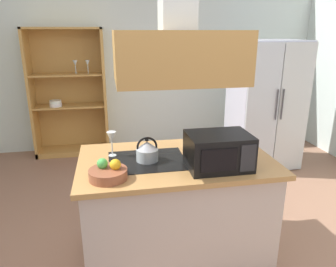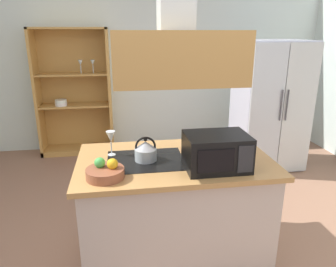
{
  "view_description": "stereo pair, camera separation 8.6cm",
  "coord_description": "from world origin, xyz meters",
  "px_view_note": "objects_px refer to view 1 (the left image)",
  "views": [
    {
      "loc": [
        -0.48,
        -2.24,
        1.87
      ],
      "look_at": [
        0.02,
        0.41,
        1.0
      ],
      "focal_mm": 33.88,
      "sensor_mm": 36.0,
      "label": 1
    },
    {
      "loc": [
        -0.39,
        -2.25,
        1.87
      ],
      "look_at": [
        0.02,
        0.41,
        1.0
      ],
      "focal_mm": 33.88,
      "sensor_mm": 36.0,
      "label": 2
    }
  ],
  "objects_px": {
    "kettle": "(147,151)",
    "fruit_bowl": "(108,173)",
    "refrigerator": "(265,105)",
    "wine_glass_on_counter": "(112,138)",
    "cutting_board": "(226,148)",
    "dish_cabinet": "(70,100)",
    "microwave": "(218,151)"
  },
  "relations": [
    {
      "from": "kettle",
      "to": "fruit_bowl",
      "type": "distance_m",
      "value": 0.41
    },
    {
      "from": "refrigerator",
      "to": "wine_glass_on_counter",
      "type": "bearing_deg",
      "value": -143.36
    },
    {
      "from": "wine_glass_on_counter",
      "to": "cutting_board",
      "type": "bearing_deg",
      "value": -1.9
    },
    {
      "from": "dish_cabinet",
      "to": "refrigerator",
      "type": "bearing_deg",
      "value": -19.18
    },
    {
      "from": "refrigerator",
      "to": "microwave",
      "type": "height_order",
      "value": "refrigerator"
    },
    {
      "from": "refrigerator",
      "to": "kettle",
      "type": "xyz_separation_m",
      "value": [
        -1.89,
        -1.76,
        0.1
      ]
    },
    {
      "from": "kettle",
      "to": "refrigerator",
      "type": "bearing_deg",
      "value": 42.93
    },
    {
      "from": "wine_glass_on_counter",
      "to": "kettle",
      "type": "bearing_deg",
      "value": -29.89
    },
    {
      "from": "refrigerator",
      "to": "kettle",
      "type": "distance_m",
      "value": 2.59
    },
    {
      "from": "refrigerator",
      "to": "cutting_board",
      "type": "distance_m",
      "value": 2.03
    },
    {
      "from": "dish_cabinet",
      "to": "wine_glass_on_counter",
      "type": "distance_m",
      "value": 2.65
    },
    {
      "from": "refrigerator",
      "to": "kettle",
      "type": "bearing_deg",
      "value": -137.07
    },
    {
      "from": "kettle",
      "to": "cutting_board",
      "type": "height_order",
      "value": "kettle"
    },
    {
      "from": "dish_cabinet",
      "to": "cutting_board",
      "type": "relative_size",
      "value": 5.67
    },
    {
      "from": "refrigerator",
      "to": "wine_glass_on_counter",
      "type": "xyz_separation_m",
      "value": [
        -2.16,
        -1.61,
        0.17
      ]
    },
    {
      "from": "refrigerator",
      "to": "wine_glass_on_counter",
      "type": "height_order",
      "value": "refrigerator"
    },
    {
      "from": "kettle",
      "to": "dish_cabinet",
      "type": "bearing_deg",
      "value": 107.79
    },
    {
      "from": "dish_cabinet",
      "to": "microwave",
      "type": "distance_m",
      "value": 3.26
    },
    {
      "from": "refrigerator",
      "to": "fruit_bowl",
      "type": "distance_m",
      "value": 2.99
    },
    {
      "from": "microwave",
      "to": "fruit_bowl",
      "type": "xyz_separation_m",
      "value": [
        -0.81,
        -0.05,
        -0.08
      ]
    },
    {
      "from": "refrigerator",
      "to": "fruit_bowl",
      "type": "bearing_deg",
      "value": -137.29
    },
    {
      "from": "kettle",
      "to": "microwave",
      "type": "relative_size",
      "value": 0.42
    },
    {
      "from": "cutting_board",
      "to": "microwave",
      "type": "distance_m",
      "value": 0.41
    },
    {
      "from": "refrigerator",
      "to": "dish_cabinet",
      "type": "relative_size",
      "value": 0.91
    },
    {
      "from": "cutting_board",
      "to": "wine_glass_on_counter",
      "type": "bearing_deg",
      "value": 178.1
    },
    {
      "from": "kettle",
      "to": "wine_glass_on_counter",
      "type": "distance_m",
      "value": 0.32
    },
    {
      "from": "cutting_board",
      "to": "refrigerator",
      "type": "bearing_deg",
      "value": 53.88
    },
    {
      "from": "kettle",
      "to": "fruit_bowl",
      "type": "height_order",
      "value": "kettle"
    },
    {
      "from": "microwave",
      "to": "fruit_bowl",
      "type": "relative_size",
      "value": 1.73
    },
    {
      "from": "cutting_board",
      "to": "fruit_bowl",
      "type": "bearing_deg",
      "value": -158.78
    },
    {
      "from": "refrigerator",
      "to": "dish_cabinet",
      "type": "xyz_separation_m",
      "value": [
        -2.77,
        0.96,
        -0.03
      ]
    },
    {
      "from": "microwave",
      "to": "wine_glass_on_counter",
      "type": "height_order",
      "value": "microwave"
    }
  ]
}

